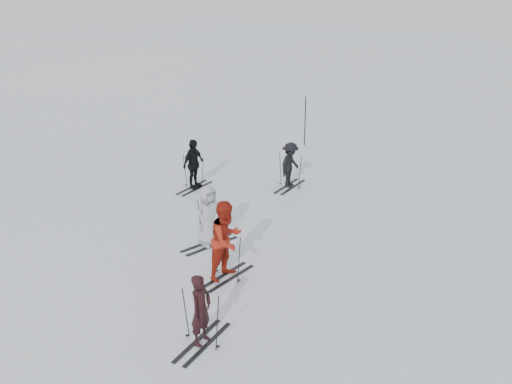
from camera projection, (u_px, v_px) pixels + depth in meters
ground at (234, 234)px, 16.42m from camera, size 120.00×120.00×0.00m
skier_near_dark at (201, 311)px, 11.38m from camera, size 0.46×0.61×1.53m
skier_red at (227, 241)px, 13.77m from camera, size 0.77×0.98×2.00m
skier_grey at (208, 217)px, 15.48m from camera, size 0.67×0.91×1.71m
skier_uphill_left at (193, 165)px, 19.53m from camera, size 0.54×1.06×1.73m
skier_uphill_far at (290, 165)px, 19.69m from camera, size 0.71×1.09×1.58m
skis_near_dark at (201, 317)px, 11.43m from camera, size 1.84×1.19×1.24m
skis_red at (227, 255)px, 13.91m from camera, size 1.71×0.93×1.24m
skis_grey at (209, 223)px, 15.55m from camera, size 1.92×1.23×1.30m
skis_uphill_left at (194, 171)px, 19.62m from camera, size 1.79×1.10×1.24m
skis_uphill_far at (290, 170)px, 19.75m from camera, size 1.83×1.13×1.26m
piste_marker at (305, 121)px, 24.30m from camera, size 0.05×0.05×2.13m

